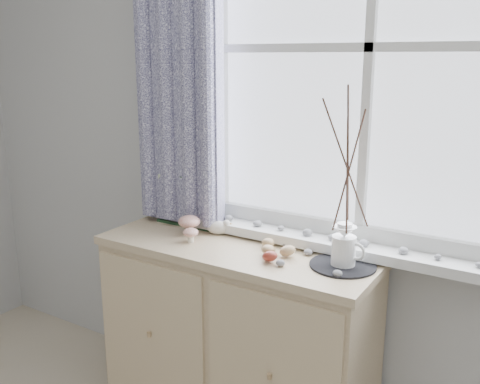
{
  "coord_description": "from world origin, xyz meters",
  "views": [
    {
      "loc": [
        0.97,
        -0.02,
        1.62
      ],
      "look_at": [
        -0.1,
        1.7,
        1.1
      ],
      "focal_mm": 40.0,
      "sensor_mm": 36.0,
      "label": 1
    }
  ],
  "objects_px": {
    "botanical_book": "(185,200)",
    "twig_pitcher": "(348,164)",
    "sideboard": "(236,338)",
    "toadstool_cluster": "(190,225)"
  },
  "relations": [
    {
      "from": "sideboard",
      "to": "toadstool_cluster",
      "type": "bearing_deg",
      "value": -178.84
    },
    {
      "from": "sideboard",
      "to": "botanical_book",
      "type": "height_order",
      "value": "botanical_book"
    },
    {
      "from": "toadstool_cluster",
      "to": "twig_pitcher",
      "type": "bearing_deg",
      "value": 2.75
    },
    {
      "from": "twig_pitcher",
      "to": "toadstool_cluster",
      "type": "bearing_deg",
      "value": -174.39
    },
    {
      "from": "sideboard",
      "to": "toadstool_cluster",
      "type": "relative_size",
      "value": 7.88
    },
    {
      "from": "botanical_book",
      "to": "twig_pitcher",
      "type": "xyz_separation_m",
      "value": [
        0.81,
        -0.08,
        0.27
      ]
    },
    {
      "from": "sideboard",
      "to": "twig_pitcher",
      "type": "xyz_separation_m",
      "value": [
        0.46,
        0.03,
        0.82
      ]
    },
    {
      "from": "botanical_book",
      "to": "twig_pitcher",
      "type": "height_order",
      "value": "twig_pitcher"
    },
    {
      "from": "sideboard",
      "to": "botanical_book",
      "type": "bearing_deg",
      "value": 162.06
    },
    {
      "from": "sideboard",
      "to": "botanical_book",
      "type": "distance_m",
      "value": 0.66
    }
  ]
}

